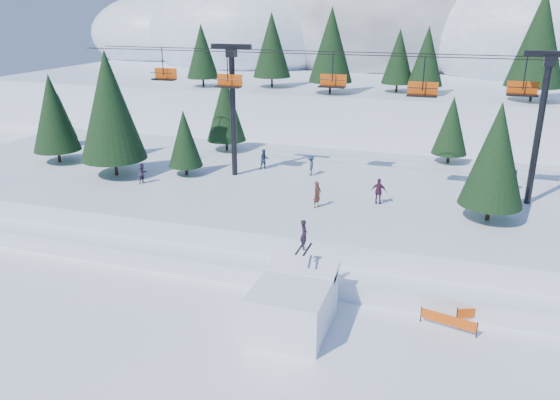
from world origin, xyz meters
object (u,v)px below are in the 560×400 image
(jump_kicker, at_px, (293,304))
(banner_near, at_px, (448,320))
(banner_far, at_px, (484,313))
(chairlift, at_px, (374,97))

(jump_kicker, bearing_deg, banner_near, 16.04)
(jump_kicker, distance_m, banner_near, 7.85)
(jump_kicker, height_order, banner_near, jump_kicker)
(banner_near, height_order, banner_far, same)
(banner_near, distance_m, banner_far, 2.13)
(jump_kicker, distance_m, banner_far, 9.87)
(jump_kicker, xyz_separation_m, banner_near, (7.51, 2.16, -0.80))
(chairlift, height_order, banner_near, chairlift)
(chairlift, distance_m, banner_near, 17.85)
(banner_near, bearing_deg, chairlift, 114.58)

